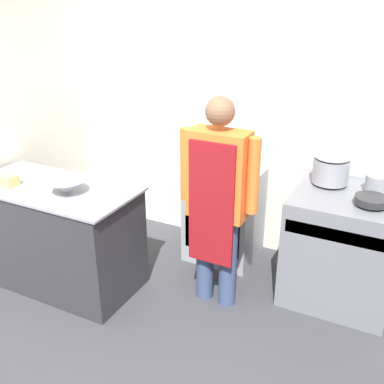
% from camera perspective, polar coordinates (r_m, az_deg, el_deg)
% --- Properties ---
extents(wall_back, '(8.00, 0.05, 2.70)m').
position_cam_1_polar(wall_back, '(4.22, 4.48, 10.65)').
color(wall_back, silver).
rests_on(wall_back, ground_plane).
extents(prep_counter, '(1.40, 0.69, 0.89)m').
position_cam_1_polar(prep_counter, '(3.95, -16.64, -5.28)').
color(prep_counter, '#2D2D33').
rests_on(prep_counter, ground_plane).
extents(stove, '(0.82, 0.79, 0.92)m').
position_cam_1_polar(stove, '(3.82, 18.52, -6.51)').
color(stove, slate).
rests_on(stove, ground_plane).
extents(fridge_unit, '(0.62, 0.56, 0.85)m').
position_cam_1_polar(fridge_unit, '(4.19, 4.10, -2.88)').
color(fridge_unit, '#93999E').
rests_on(fridge_unit, ground_plane).
extents(person_cook, '(0.62, 0.24, 1.67)m').
position_cam_1_polar(person_cook, '(3.33, 3.27, -0.26)').
color(person_cook, '#38476B').
rests_on(person_cook, ground_plane).
extents(mixing_bowl, '(0.29, 0.29, 0.11)m').
position_cam_1_polar(mixing_bowl, '(3.58, -15.64, 0.60)').
color(mixing_bowl, gray).
rests_on(mixing_bowl, prep_counter).
extents(plastic_tub, '(0.12, 0.12, 0.08)m').
position_cam_1_polar(plastic_tub, '(3.88, -22.19, 1.31)').
color(plastic_tub, '#D8B266').
rests_on(plastic_tub, prep_counter).
extents(stock_pot, '(0.28, 0.28, 0.24)m').
position_cam_1_polar(stock_pot, '(3.73, 17.25, 2.92)').
color(stock_pot, gray).
rests_on(stock_pot, stove).
extents(saute_pan, '(0.24, 0.24, 0.05)m').
position_cam_1_polar(saute_pan, '(3.47, 21.82, -0.96)').
color(saute_pan, '#262628').
rests_on(saute_pan, stove).
extents(sauce_pot, '(0.17, 0.17, 0.12)m').
position_cam_1_polar(sauce_pot, '(3.71, 22.39, 1.11)').
color(sauce_pot, gray).
rests_on(sauce_pot, stove).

